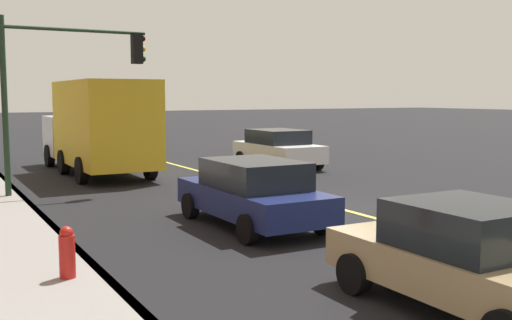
# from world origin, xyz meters

# --- Properties ---
(ground) EXTENTS (200.00, 200.00, 0.00)m
(ground) POSITION_xyz_m (0.00, 0.00, 0.00)
(ground) COLOR black
(curb_edge) EXTENTS (80.00, 0.16, 0.15)m
(curb_edge) POSITION_xyz_m (0.00, 6.93, 0.07)
(curb_edge) COLOR slate
(curb_edge) RESTS_ON ground
(lane_stripe_center) EXTENTS (80.00, 0.16, 0.01)m
(lane_stripe_center) POSITION_xyz_m (0.00, 0.00, 0.01)
(lane_stripe_center) COLOR #D8CC4C
(lane_stripe_center) RESTS_ON ground
(car_tan) EXTENTS (4.02, 1.95, 1.47)m
(car_tan) POSITION_xyz_m (-7.22, 2.99, 0.74)
(car_tan) COLOR tan
(car_tan) RESTS_ON ground
(car_navy) EXTENTS (4.35, 1.98, 1.48)m
(car_navy) POSITION_xyz_m (-1.13, 2.92, 0.77)
(car_navy) COLOR navy
(car_navy) RESTS_ON ground
(car_white) EXTENTS (4.26, 2.13, 1.53)m
(car_white) POSITION_xyz_m (8.06, -3.27, 0.80)
(car_white) COLOR silver
(car_white) RESTS_ON ground
(truck_yellow) EXTENTS (8.18, 2.63, 3.41)m
(truck_yellow) POSITION_xyz_m (9.48, 3.55, 1.77)
(truck_yellow) COLOR silver
(truck_yellow) RESTS_ON ground
(traffic_light_mast) EXTENTS (0.28, 4.08, 5.03)m
(traffic_light_mast) POSITION_xyz_m (4.98, 5.61, 3.48)
(traffic_light_mast) COLOR #1E3823
(traffic_light_mast) RESTS_ON ground
(fire_hydrant) EXTENTS (0.24, 0.24, 0.94)m
(fire_hydrant) POSITION_xyz_m (-3.57, 7.45, 0.47)
(fire_hydrant) COLOR red
(fire_hydrant) RESTS_ON ground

